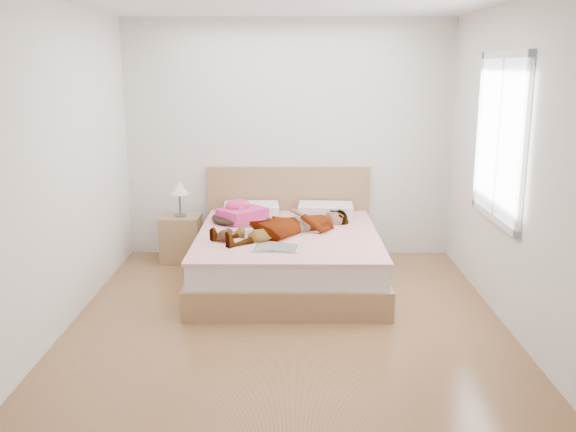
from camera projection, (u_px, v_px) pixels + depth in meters
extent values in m
plane|color=#4D3118|center=(287.00, 319.00, 5.42)|extent=(4.00, 4.00, 0.00)
imported|color=silver|center=(288.00, 222.00, 6.22)|extent=(1.58, 1.38, 0.21)
ellipsoid|color=black|center=(233.00, 217.00, 6.67)|extent=(0.51, 0.60, 0.08)
cube|color=silver|center=(239.00, 206.00, 6.60)|extent=(0.09, 0.09, 0.05)
plane|color=silver|center=(289.00, 139.00, 7.07)|extent=(3.60, 0.00, 3.60)
plane|color=white|center=(284.00, 229.00, 3.17)|extent=(3.60, 0.00, 3.60)
plane|color=silver|center=(63.00, 167.00, 5.13)|extent=(0.00, 4.00, 4.00)
plane|color=silver|center=(513.00, 167.00, 5.11)|extent=(0.00, 4.00, 4.00)
cube|color=white|center=(500.00, 138.00, 5.35)|extent=(0.02, 1.10, 1.30)
cube|color=silver|center=(524.00, 147.00, 4.79)|extent=(0.04, 0.06, 1.42)
cube|color=silver|center=(480.00, 131.00, 5.92)|extent=(0.04, 0.06, 1.42)
cube|color=silver|center=(494.00, 217.00, 5.51)|extent=(0.04, 1.22, 0.06)
cube|color=silver|center=(506.00, 54.00, 5.20)|extent=(0.04, 1.22, 0.06)
cube|color=silver|center=(499.00, 138.00, 5.35)|extent=(0.03, 0.04, 1.30)
cube|color=olive|center=(288.00, 270.00, 6.31)|extent=(1.78, 2.08, 0.26)
cube|color=silver|center=(288.00, 247.00, 6.26)|extent=(1.70, 2.00, 0.22)
cube|color=silver|center=(288.00, 234.00, 6.23)|extent=(1.74, 2.04, 0.03)
cube|color=olive|center=(289.00, 211.00, 7.21)|extent=(1.80, 0.07, 1.00)
cube|color=white|center=(251.00, 210.00, 6.91)|extent=(0.61, 0.44, 0.13)
cube|color=white|center=(326.00, 210.00, 6.91)|extent=(0.60, 0.43, 0.13)
cube|color=#D83A77|center=(242.00, 215.00, 6.65)|extent=(0.56, 0.56, 0.14)
ellipsoid|color=#D1396E|center=(238.00, 205.00, 6.66)|extent=(0.32, 0.28, 0.13)
cube|color=silver|center=(276.00, 248.00, 5.67)|extent=(0.44, 0.32, 0.01)
cube|color=silver|center=(264.00, 247.00, 5.68)|extent=(0.24, 0.30, 0.02)
cube|color=#292929|center=(288.00, 248.00, 5.66)|extent=(0.24, 0.30, 0.02)
cylinder|color=white|center=(249.00, 234.00, 6.01)|extent=(0.10, 0.10, 0.09)
torus|color=white|center=(253.00, 233.00, 6.02)|extent=(0.07, 0.03, 0.07)
cylinder|color=black|center=(249.00, 230.00, 6.00)|extent=(0.09, 0.09, 0.00)
ellipsoid|color=black|center=(225.00, 236.00, 5.90)|extent=(0.17, 0.19, 0.11)
ellipsoid|color=#F7EECD|center=(224.00, 235.00, 5.88)|extent=(0.09, 0.10, 0.05)
sphere|color=black|center=(229.00, 233.00, 5.97)|extent=(0.08, 0.08, 0.08)
sphere|color=pink|center=(227.00, 230.00, 6.00)|extent=(0.03, 0.03, 0.03)
sphere|color=pink|center=(233.00, 230.00, 5.98)|extent=(0.03, 0.03, 0.03)
ellipsoid|color=black|center=(218.00, 239.00, 5.89)|extent=(0.05, 0.06, 0.03)
ellipsoid|color=black|center=(228.00, 240.00, 5.85)|extent=(0.05, 0.06, 0.03)
cube|color=olive|center=(181.00, 239.00, 6.98)|extent=(0.42, 0.38, 0.51)
cylinder|color=#4A4A4A|center=(180.00, 215.00, 6.92)|extent=(0.13, 0.13, 0.02)
cylinder|color=#464646|center=(180.00, 204.00, 6.89)|extent=(0.02, 0.02, 0.26)
cone|color=white|center=(179.00, 188.00, 6.85)|extent=(0.21, 0.21, 0.15)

